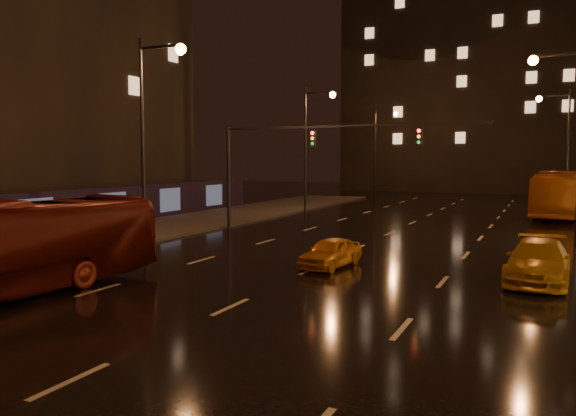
{
  "coord_description": "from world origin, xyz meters",
  "views": [
    {
      "loc": [
        8.2,
        -9.72,
        4.25
      ],
      "look_at": [
        -0.31,
        8.64,
        2.5
      ],
      "focal_mm": 35.0,
      "sensor_mm": 36.0,
      "label": 1
    }
  ],
  "objects": [
    {
      "name": "taxi_far",
      "position": [
        8.0,
        11.48,
        0.72
      ],
      "size": [
        2.2,
        5.02,
        1.43
      ],
      "primitive_type": "imported",
      "rotation": [
        0.0,
        0.0,
        -0.04
      ],
      "color": "#BD8211",
      "rests_on": "ground"
    },
    {
      "name": "taxi_near",
      "position": [
        0.5,
        10.88,
        0.59
      ],
      "size": [
        1.82,
        3.6,
        1.17
      ],
      "primitive_type": "imported",
      "rotation": [
        0.0,
        0.0,
        -0.13
      ],
      "color": "orange",
      "rests_on": "ground"
    },
    {
      "name": "traffic_signal",
      "position": [
        -5.06,
        20.0,
        4.74
      ],
      "size": [
        15.31,
        0.32,
        6.2
      ],
      "color": "black",
      "rests_on": "ground"
    },
    {
      "name": "hoarding_left",
      "position": [
        -17.2,
        12.0,
        1.25
      ],
      "size": [
        0.3,
        46.0,
        2.5
      ],
      "primitive_type": "cube",
      "color": "black",
      "rests_on": "ground"
    },
    {
      "name": "bus_red",
      "position": [
        -6.94,
        2.0,
        1.52
      ],
      "size": [
        3.6,
        11.1,
        3.04
      ],
      "primitive_type": "imported",
      "rotation": [
        0.0,
        0.0,
        -0.1
      ],
      "color": "#5F140D",
      "rests_on": "ground"
    },
    {
      "name": "ground",
      "position": [
        0.0,
        20.0,
        0.0
      ],
      "size": [
        140.0,
        140.0,
        0.0
      ],
      "primitive_type": "plane",
      "color": "black",
      "rests_on": "ground"
    },
    {
      "name": "sidewalk_left",
      "position": [
        -13.5,
        15.0,
        0.07
      ],
      "size": [
        7.0,
        70.0,
        0.15
      ],
      "primitive_type": "cube",
      "color": "#38332D",
      "rests_on": "ground"
    },
    {
      "name": "building_distant",
      "position": [
        4.0,
        72.0,
        18.0
      ],
      "size": [
        44.0,
        16.0,
        36.0
      ],
      "primitive_type": "cube",
      "color": "black",
      "rests_on": "ground"
    },
    {
      "name": "bus_curb",
      "position": [
        9.0,
        36.74,
        1.7
      ],
      "size": [
        3.87,
        12.42,
        3.41
      ],
      "primitive_type": "imported",
      "rotation": [
        0.0,
        0.0,
        -0.08
      ],
      "color": "#A65010",
      "rests_on": "ground"
    }
  ]
}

